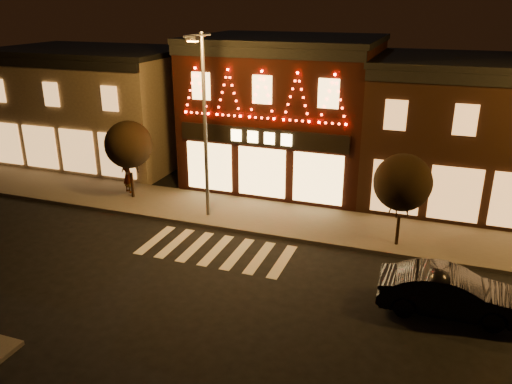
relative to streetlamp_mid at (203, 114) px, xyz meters
The scene contains 10 objects.
ground 8.87m from the streetlamp_mid, 75.50° to the right, with size 120.00×120.00×0.00m, color black.
sidewalk_far 6.51m from the streetlamp_mid, 15.92° to the left, with size 44.00×4.00×0.15m, color #47423D.
building_left 13.35m from the streetlamp_mid, 147.75° to the left, with size 12.20×8.28×7.30m.
building_pulp 7.36m from the streetlamp_mid, 75.77° to the left, with size 10.20×8.34×8.30m.
building_right_a 13.41m from the streetlamp_mid, 32.07° to the left, with size 9.20×8.28×7.50m.
streetlamp_mid is the anchor object (origin of this frame).
tree_left 5.48m from the streetlamp_mid, 167.53° to the left, with size 2.50×2.50×4.17m.
tree_right 9.35m from the streetlamp_mid, ahead, with size 2.43×2.43×4.07m.
dark_sedan 12.91m from the streetlamp_mid, 21.87° to the right, with size 1.67×4.78×1.58m, color black.
pedestrian 7.14m from the streetlamp_mid, 163.26° to the left, with size 0.69×0.46×1.90m, color gray.
Camera 1 is at (8.41, -14.14, 10.16)m, focal length 36.06 mm.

